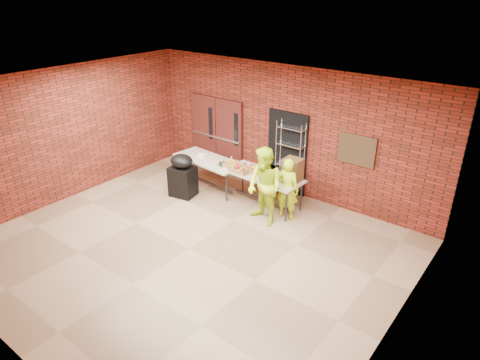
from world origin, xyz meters
name	(u,v)px	position (x,y,z in m)	size (l,w,h in m)	color
room	(185,177)	(0.00, 0.00, 1.60)	(8.08, 7.08, 3.28)	olive
double_doors	(217,134)	(-2.20, 3.44, 1.05)	(1.78, 0.12, 2.10)	#4D1616
dark_doorway	(287,153)	(0.10, 3.46, 1.05)	(1.10, 0.06, 2.10)	black
bronze_plaque	(357,150)	(1.90, 3.45, 1.55)	(0.85, 0.04, 0.70)	#3B2817
wire_rack	(290,159)	(0.27, 3.32, 0.96)	(0.71, 0.24, 1.93)	silver
table_left	(209,162)	(-1.58, 2.40, 0.73)	(2.00, 0.98, 0.79)	tan
table_right	(263,177)	(0.09, 2.46, 0.73)	(1.98, 0.91, 0.80)	tan
basket_bananas	(234,165)	(-0.74, 2.39, 0.86)	(0.46, 0.36, 0.14)	#9F6F40
basket_oranges	(255,170)	(-0.16, 2.47, 0.86)	(0.43, 0.33, 0.13)	#9F6F40
basket_apples	(240,169)	(-0.46, 2.28, 0.86)	(0.46, 0.36, 0.14)	#9F6F40
muffin_tray	(226,163)	(-1.00, 2.39, 0.84)	(0.38, 0.38, 0.10)	#134A20
napkin_box	(202,155)	(-1.86, 2.44, 0.83)	(0.19, 0.13, 0.06)	white
coffee_dispenser	(293,170)	(0.78, 2.61, 1.06)	(0.40, 0.36, 0.53)	brown
cup_stack_front	(272,176)	(0.41, 2.34, 0.91)	(0.07, 0.07, 0.21)	white
cup_stack_mid	(277,178)	(0.58, 2.30, 0.92)	(0.08, 0.08, 0.24)	white
cup_stack_back	(271,173)	(0.32, 2.43, 0.93)	(0.08, 0.08, 0.25)	white
covered_grill	(183,175)	(-1.80, 1.66, 0.55)	(0.69, 0.61, 1.10)	black
volunteer_woman	(288,189)	(0.86, 2.30, 0.73)	(0.53, 0.35, 1.45)	#B9E419
volunteer_man	(265,187)	(0.57, 1.82, 0.88)	(0.86, 0.67, 1.76)	#B9E419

